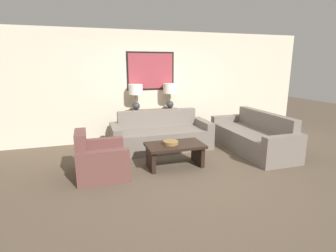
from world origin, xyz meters
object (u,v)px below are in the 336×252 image
at_px(coffee_table, 175,150).
at_px(table_lamp_left, 136,93).
at_px(couch_by_side, 253,137).
at_px(decorative_bowl, 171,143).
at_px(couch_by_back_wall, 161,136).
at_px(table_lamp_right, 170,92).
at_px(console_table, 154,125).
at_px(armchair_near_back_wall, 100,160).

bearing_deg(coffee_table, table_lamp_left, 101.86).
distance_m(couch_by_side, decorative_bowl, 2.07).
bearing_deg(couch_by_side, couch_by_back_wall, 159.19).
relative_size(table_lamp_left, decorative_bowl, 2.23).
height_order(table_lamp_right, couch_by_back_wall, table_lamp_right).
xyz_separation_m(console_table, coffee_table, (-0.05, -1.79, -0.08)).
relative_size(couch_by_side, decorative_bowl, 7.74).
bearing_deg(couch_by_side, coffee_table, -168.57).
distance_m(table_lamp_right, decorative_bowl, 2.00).
relative_size(couch_by_back_wall, decorative_bowl, 7.74).
bearing_deg(coffee_table, armchair_near_back_wall, -179.84).
bearing_deg(couch_by_side, console_table, 143.81).
relative_size(couch_by_side, armchair_near_back_wall, 2.52).
distance_m(couch_by_side, coffee_table, 1.99).
height_order(table_lamp_left, decorative_bowl, table_lamp_left).
bearing_deg(couch_by_back_wall, coffee_table, -92.56).
distance_m(table_lamp_left, decorative_bowl, 1.95).
distance_m(console_table, coffee_table, 1.79).
relative_size(couch_by_back_wall, coffee_table, 2.08).
xyz_separation_m(table_lamp_right, decorative_bowl, (-0.55, -1.78, -0.74)).
bearing_deg(decorative_bowl, console_table, 85.87).
distance_m(couch_by_back_wall, couch_by_side, 2.04).
xyz_separation_m(couch_by_side, decorative_bowl, (-2.03, -0.39, 0.18)).
distance_m(console_table, couch_by_side, 2.36).
height_order(table_lamp_left, table_lamp_right, same).
bearing_deg(decorative_bowl, armchair_near_back_wall, -179.41).
bearing_deg(coffee_table, couch_by_back_wall, 87.44).
xyz_separation_m(table_lamp_left, coffee_table, (0.38, -1.79, -0.89)).
distance_m(table_lamp_left, coffee_table, 2.03).
bearing_deg(table_lamp_left, armchair_near_back_wall, -118.61).
bearing_deg(couch_by_back_wall, armchair_near_back_wall, -141.33).
bearing_deg(armchair_near_back_wall, table_lamp_right, 44.42).
xyz_separation_m(table_lamp_left, table_lamp_right, (0.85, 0.00, 0.00)).
height_order(table_lamp_right, armchair_near_back_wall, table_lamp_right).
bearing_deg(coffee_table, console_table, 88.40).
height_order(couch_by_back_wall, couch_by_side, same).
distance_m(console_table, table_lamp_right, 0.92).
bearing_deg(couch_by_side, decorative_bowl, -169.25).
xyz_separation_m(table_lamp_left, armchair_near_back_wall, (-0.98, -1.79, -0.93)).
bearing_deg(table_lamp_left, decorative_bowl, -80.52).
xyz_separation_m(table_lamp_left, decorative_bowl, (0.30, -1.78, -0.74)).
height_order(couch_by_side, decorative_bowl, couch_by_side).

